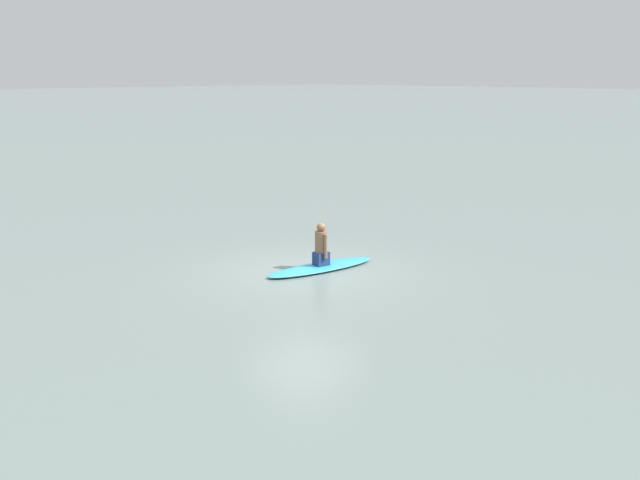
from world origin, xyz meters
name	(u,v)px	position (x,y,z in m)	size (l,w,h in m)	color
ground_plane	(305,272)	(0.00, 0.00, 0.00)	(400.00, 400.00, 0.00)	slate
surfboard	(321,267)	(-0.09, -0.45, 0.06)	(3.00, 0.77, 0.11)	#339EC6
person_paddler	(321,246)	(-0.09, -0.45, 0.58)	(0.46, 0.38, 1.04)	navy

